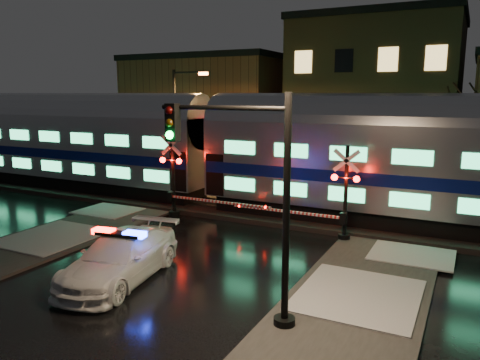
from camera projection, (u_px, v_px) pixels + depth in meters
name	position (u px, v px, depth m)	size (l,w,h in m)	color
ground	(220.00, 241.00, 19.73)	(120.00, 120.00, 0.00)	black
ballast	(267.00, 212.00, 24.10)	(90.00, 4.20, 0.24)	black
sidewalk_right	(331.00, 344.00, 11.58)	(4.00, 20.00, 0.12)	#2D2D2D
building_left	(213.00, 111.00, 43.96)	(14.00, 10.00, 9.00)	#553421
building_mid	(377.00, 98.00, 37.55)	(12.00, 11.00, 11.50)	brown
train	(211.00, 146.00, 24.96)	(51.00, 3.12, 5.92)	black
police_car	(120.00, 257.00, 15.53)	(2.98, 5.65, 1.73)	white
crossing_signal_right	(336.00, 202.00, 19.54)	(5.73, 0.65, 4.06)	black
crossing_signal_left	(178.00, 183.00, 23.02)	(6.09, 0.67, 4.31)	black
traffic_light	(251.00, 204.00, 12.24)	(4.01, 0.71, 6.20)	black
streetlight	(178.00, 121.00, 30.38)	(2.55, 0.27, 7.64)	black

